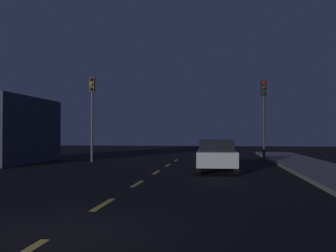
# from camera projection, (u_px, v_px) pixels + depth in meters

# --- Properties ---
(ground_plane) EXTENTS (80.00, 80.00, 0.00)m
(ground_plane) POSITION_uv_depth(u_px,v_px,m) (141.00, 181.00, 13.29)
(ground_plane) COLOR black
(lane_stripe_second) EXTENTS (0.16, 1.60, 0.01)m
(lane_stripe_second) POSITION_uv_depth(u_px,v_px,m) (103.00, 204.00, 8.94)
(lane_stripe_second) COLOR #EACC4C
(lane_stripe_second) RESTS_ON ground_plane
(lane_stripe_third) EXTENTS (0.16, 1.60, 0.01)m
(lane_stripe_third) POSITION_uv_depth(u_px,v_px,m) (138.00, 184.00, 12.70)
(lane_stripe_third) COLOR #EACC4C
(lane_stripe_third) RESTS_ON ground_plane
(lane_stripe_fourth) EXTENTS (0.16, 1.60, 0.01)m
(lane_stripe_fourth) POSITION_uv_depth(u_px,v_px,m) (156.00, 172.00, 16.46)
(lane_stripe_fourth) COLOR #EACC4C
(lane_stripe_fourth) RESTS_ON ground_plane
(lane_stripe_fifth) EXTENTS (0.16, 1.60, 0.01)m
(lane_stripe_fifth) POSITION_uv_depth(u_px,v_px,m) (168.00, 165.00, 20.22)
(lane_stripe_fifth) COLOR #EACC4C
(lane_stripe_fifth) RESTS_ON ground_plane
(lane_stripe_sixth) EXTENTS (0.16, 1.60, 0.01)m
(lane_stripe_sixth) POSITION_uv_depth(u_px,v_px,m) (176.00, 160.00, 23.98)
(lane_stripe_sixth) COLOR #EACC4C
(lane_stripe_sixth) RESTS_ON ground_plane
(traffic_signal_left) EXTENTS (0.32, 0.38, 5.26)m
(traffic_signal_left) POSITION_uv_depth(u_px,v_px,m) (92.00, 103.00, 22.56)
(traffic_signal_left) COLOR #4C4C51
(traffic_signal_left) RESTS_ON ground_plane
(traffic_signal_right) EXTENTS (0.32, 0.38, 4.86)m
(traffic_signal_right) POSITION_uv_depth(u_px,v_px,m) (264.00, 105.00, 21.10)
(traffic_signal_right) COLOR #2D2D30
(traffic_signal_right) RESTS_ON ground_plane
(car_stopped_ahead) EXTENTS (1.93, 3.88, 1.50)m
(car_stopped_ahead) POSITION_uv_depth(u_px,v_px,m) (216.00, 155.00, 16.74)
(car_stopped_ahead) COLOR silver
(car_stopped_ahead) RESTS_ON ground_plane
(storefront_left) EXTENTS (4.03, 6.78, 3.93)m
(storefront_left) POSITION_uv_depth(u_px,v_px,m) (5.00, 130.00, 21.96)
(storefront_left) COLOR #333847
(storefront_left) RESTS_ON ground_plane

